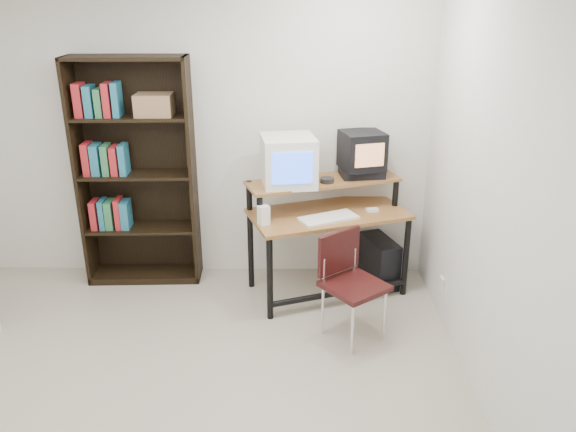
{
  "coord_description": "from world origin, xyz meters",
  "views": [
    {
      "loc": [
        0.82,
        -2.77,
        2.43
      ],
      "look_at": [
        0.78,
        1.1,
        0.9
      ],
      "focal_mm": 35.0,
      "sensor_mm": 36.0,
      "label": 1
    }
  ],
  "objects_px": {
    "bookshelf": "(137,171)",
    "pc_tower": "(379,261)",
    "school_chair": "(349,275)",
    "computer_desk": "(327,215)",
    "crt_monitor": "(288,161)",
    "crt_tv": "(362,150)"
  },
  "relations": [
    {
      "from": "bookshelf",
      "to": "pc_tower",
      "type": "bearing_deg",
      "value": -5.11
    },
    {
      "from": "school_chair",
      "to": "bookshelf",
      "type": "relative_size",
      "value": 0.41
    },
    {
      "from": "computer_desk",
      "to": "crt_monitor",
      "type": "distance_m",
      "value": 0.58
    },
    {
      "from": "pc_tower",
      "to": "school_chair",
      "type": "distance_m",
      "value": 0.94
    },
    {
      "from": "bookshelf",
      "to": "school_chair",
      "type": "bearing_deg",
      "value": -29.88
    },
    {
      "from": "crt_monitor",
      "to": "computer_desk",
      "type": "bearing_deg",
      "value": -10.6
    },
    {
      "from": "crt_monitor",
      "to": "school_chair",
      "type": "height_order",
      "value": "crt_monitor"
    },
    {
      "from": "computer_desk",
      "to": "crt_tv",
      "type": "distance_m",
      "value": 0.62
    },
    {
      "from": "crt_tv",
      "to": "pc_tower",
      "type": "xyz_separation_m",
      "value": [
        0.19,
        -0.07,
        -1.0
      ]
    },
    {
      "from": "pc_tower",
      "to": "school_chair",
      "type": "height_order",
      "value": "school_chair"
    },
    {
      "from": "crt_tv",
      "to": "computer_desk",
      "type": "bearing_deg",
      "value": -160.64
    },
    {
      "from": "pc_tower",
      "to": "school_chair",
      "type": "bearing_deg",
      "value": -132.41
    },
    {
      "from": "crt_monitor",
      "to": "bookshelf",
      "type": "distance_m",
      "value": 1.34
    },
    {
      "from": "crt_monitor",
      "to": "pc_tower",
      "type": "relative_size",
      "value": 1.08
    },
    {
      "from": "computer_desk",
      "to": "crt_monitor",
      "type": "bearing_deg",
      "value": 159.15
    },
    {
      "from": "computer_desk",
      "to": "crt_tv",
      "type": "bearing_deg",
      "value": 15.55
    },
    {
      "from": "crt_monitor",
      "to": "school_chair",
      "type": "relative_size",
      "value": 0.61
    },
    {
      "from": "crt_monitor",
      "to": "crt_tv",
      "type": "height_order",
      "value": "crt_monitor"
    },
    {
      "from": "pc_tower",
      "to": "crt_monitor",
      "type": "bearing_deg",
      "value": 169.94
    },
    {
      "from": "crt_monitor",
      "to": "crt_tv",
      "type": "bearing_deg",
      "value": 8.4
    },
    {
      "from": "crt_monitor",
      "to": "pc_tower",
      "type": "bearing_deg",
      "value": -0.57
    },
    {
      "from": "computer_desk",
      "to": "school_chair",
      "type": "bearing_deg",
      "value": -99.11
    }
  ]
}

